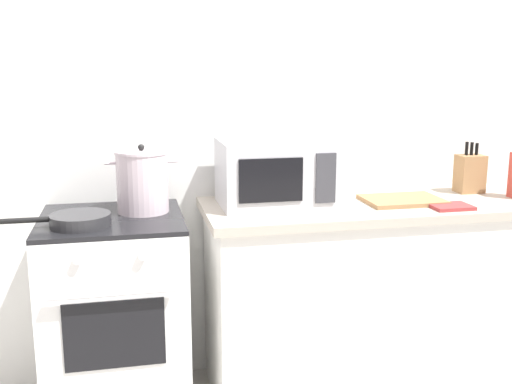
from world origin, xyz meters
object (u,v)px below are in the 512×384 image
frying_pan (79,220)px  oven_mitt (451,206)px  stove (116,318)px  knife_block (470,173)px  microwave (274,173)px  cutting_board (402,200)px  stock_pot (142,181)px

frying_pan → oven_mitt: frying_pan is taller
stove → knife_block: (1.76, 0.14, 0.56)m
stove → frying_pan: (-0.12, -0.13, 0.48)m
frying_pan → oven_mitt: size_ratio=2.45×
stove → oven_mitt: size_ratio=5.11×
microwave → oven_mitt: size_ratio=2.78×
frying_pan → microwave: (0.86, 0.21, 0.12)m
stove → oven_mitt: oven_mitt is taller
cutting_board → oven_mitt: 0.23m
cutting_board → knife_block: 0.46m
stove → stock_pot: (0.14, 0.07, 0.60)m
frying_pan → knife_block: size_ratio=1.71×
microwave → stock_pot: bearing=-178.7°
stove → cutting_board: 1.41m
stock_pot → microwave: (0.60, 0.01, 0.01)m
stock_pot → knife_block: 1.63m
frying_pan → cutting_board: bearing=5.1°
knife_block → oven_mitt: 0.41m
microwave → oven_mitt: 0.81m
frying_pan → stove: bearing=46.1°
stock_pot → frying_pan: size_ratio=0.71×
stock_pot → frying_pan: (-0.26, -0.19, -0.11)m
cutting_board → knife_block: bearing=18.1°
cutting_board → frying_pan: bearing=-174.9°
knife_block → oven_mitt: size_ratio=1.43×
oven_mitt → cutting_board: bearing=134.8°
stove → microwave: microwave is taller
microwave → knife_block: size_ratio=1.94×
stove → oven_mitt: 1.57m
stock_pot → microwave: size_ratio=0.63×
stock_pot → cutting_board: stock_pot is taller
knife_block → stock_pot: bearing=-177.3°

